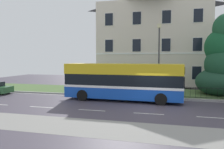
{
  "coord_description": "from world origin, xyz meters",
  "views": [
    {
      "loc": [
        1.22,
        -16.41,
        3.68
      ],
      "look_at": [
        -4.05,
        4.2,
        2.12
      ],
      "focal_mm": 35.47,
      "sensor_mm": 36.0,
      "label": 1
    }
  ],
  "objects_px": {
    "street_lamp_post": "(159,55)",
    "litter_bin": "(137,89)",
    "single_decker_bus": "(123,81)",
    "georgian_townhouse": "(154,37)",
    "evergreen_tree": "(222,63)"
  },
  "relations": [
    {
      "from": "street_lamp_post",
      "to": "litter_bin",
      "type": "height_order",
      "value": "street_lamp_post"
    },
    {
      "from": "evergreen_tree",
      "to": "litter_bin",
      "type": "height_order",
      "value": "evergreen_tree"
    },
    {
      "from": "georgian_townhouse",
      "to": "litter_bin",
      "type": "relative_size",
      "value": 13.38
    },
    {
      "from": "georgian_townhouse",
      "to": "evergreen_tree",
      "type": "distance_m",
      "value": 12.32
    },
    {
      "from": "georgian_townhouse",
      "to": "litter_bin",
      "type": "bearing_deg",
      "value": -93.84
    },
    {
      "from": "street_lamp_post",
      "to": "evergreen_tree",
      "type": "bearing_deg",
      "value": 22.16
    },
    {
      "from": "evergreen_tree",
      "to": "single_decker_bus",
      "type": "xyz_separation_m",
      "value": [
        -8.93,
        -4.84,
        -1.52
      ]
    },
    {
      "from": "single_decker_bus",
      "to": "evergreen_tree",
      "type": "bearing_deg",
      "value": 30.06
    },
    {
      "from": "street_lamp_post",
      "to": "georgian_townhouse",
      "type": "bearing_deg",
      "value": 95.95
    },
    {
      "from": "evergreen_tree",
      "to": "single_decker_bus",
      "type": "height_order",
      "value": "evergreen_tree"
    },
    {
      "from": "evergreen_tree",
      "to": "single_decker_bus",
      "type": "distance_m",
      "value": 10.28
    },
    {
      "from": "evergreen_tree",
      "to": "georgian_townhouse",
      "type": "bearing_deg",
      "value": 127.82
    },
    {
      "from": "evergreen_tree",
      "to": "street_lamp_post",
      "type": "relative_size",
      "value": 1.2
    },
    {
      "from": "single_decker_bus",
      "to": "georgian_townhouse",
      "type": "bearing_deg",
      "value": 84.77
    },
    {
      "from": "georgian_townhouse",
      "to": "single_decker_bus",
      "type": "xyz_separation_m",
      "value": [
        -1.7,
        -14.17,
        -5.05
      ]
    }
  ]
}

